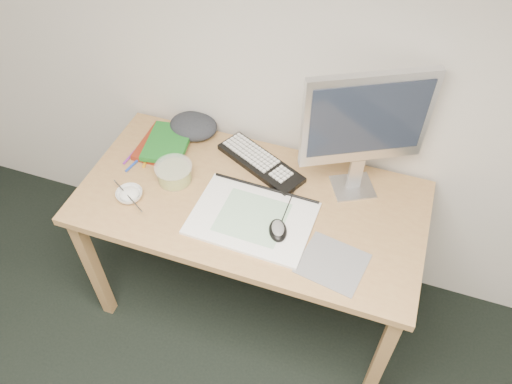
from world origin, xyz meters
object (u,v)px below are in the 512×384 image
desk (250,213)px  monitor (366,122)px  keyboard (261,163)px  sketchpad (252,218)px  rice_bowl (130,195)px

desk → monitor: bearing=28.4°
keyboard → monitor: size_ratio=0.74×
sketchpad → desk: bearing=115.5°
monitor → rice_bowl: bearing=174.9°
rice_bowl → monitor: bearing=22.7°
keyboard → monitor: 0.52m
sketchpad → rice_bowl: bearing=-171.9°
keyboard → rice_bowl: 0.56m
sketchpad → keyboard: bearing=104.3°
desk → sketchpad: sketchpad is taller
keyboard → desk: bearing=-56.3°
desk → rice_bowl: (-0.46, -0.15, 0.10)m
desk → rice_bowl: bearing=-162.3°
keyboard → rice_bowl: rice_bowl is taller
desk → keyboard: size_ratio=3.40×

